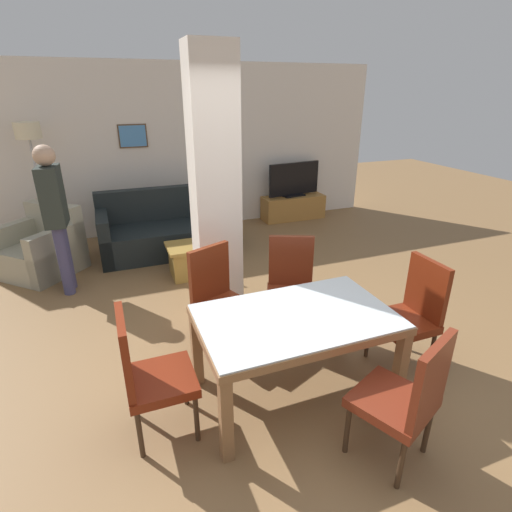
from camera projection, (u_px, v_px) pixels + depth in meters
name	position (u px, v px, depth m)	size (l,w,h in m)	color
ground_plane	(293.00, 392.00, 3.27)	(18.00, 18.00, 0.00)	olive
back_wall	(176.00, 150.00, 6.64)	(7.20, 0.09, 2.70)	silver
divider_pillar	(215.00, 191.00, 4.00)	(0.45, 0.36, 2.70)	silver
dining_table	(296.00, 333.00, 3.05)	(1.48, 0.91, 0.73)	brown
dining_chair_far_right	(291.00, 284.00, 3.90)	(0.61, 0.61, 0.98)	maroon
dining_chair_far_left	(218.00, 295.00, 3.68)	(0.60, 0.60, 0.98)	maroon
dining_chair_head_right	(412.00, 310.00, 3.43)	(0.46, 0.46, 0.98)	maroon
dining_chair_near_right	(407.00, 396.00, 2.48)	(0.61, 0.61, 0.98)	maroon
dining_chair_head_left	(148.00, 371.00, 2.69)	(0.46, 0.46, 0.98)	maroon
sofa	(168.00, 231.00, 6.02)	(1.95, 0.93, 0.91)	black
armchair	(42.00, 251.00, 5.31)	(1.20, 1.20, 0.87)	#A7A289
coffee_table	(189.00, 260.00, 5.24)	(0.55, 0.51, 0.42)	#A37C35
bottle	(200.00, 237.00, 5.16)	(0.08, 0.08, 0.26)	#B2B7BC
tv_stand	(293.00, 207.00, 7.53)	(1.17, 0.40, 0.44)	#AC7535
tv_screen	(294.00, 180.00, 7.33)	(1.03, 0.25, 0.62)	black
floor_lamp	(30.00, 144.00, 5.50)	(0.34, 0.34, 1.88)	#B7B7BC
standing_person	(55.00, 211.00, 4.53)	(0.25, 0.39, 1.75)	#403F64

